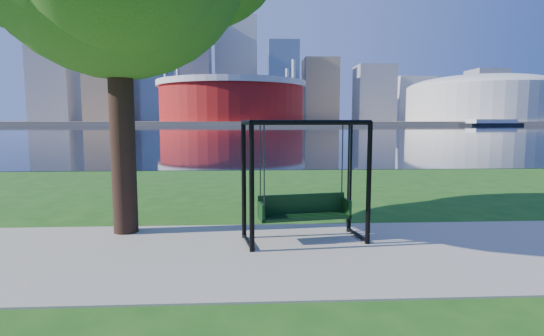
{
  "coord_description": "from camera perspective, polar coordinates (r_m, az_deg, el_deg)",
  "views": [
    {
      "loc": [
        -0.44,
        -7.62,
        2.3
      ],
      "look_at": [
        -0.03,
        0.0,
        1.45
      ],
      "focal_mm": 28.0,
      "sensor_mm": 36.0,
      "label": 1
    }
  ],
  "objects": [
    {
      "name": "swing",
      "position": [
        7.99,
        4.37,
        -2.14
      ],
      "size": [
        2.39,
        1.34,
        2.31
      ],
      "rotation": [
        0.0,
        0.0,
        0.17
      ],
      "color": "black",
      "rests_on": "ground"
    },
    {
      "name": "ground",
      "position": [
        7.97,
        0.19,
        -10.39
      ],
      "size": [
        900.0,
        900.0,
        0.0
      ],
      "primitive_type": "plane",
      "color": "#1E5114",
      "rests_on": "ground"
    },
    {
      "name": "river",
      "position": [
        109.64,
        -2.87,
        5.15
      ],
      "size": [
        900.0,
        180.0,
        0.02
      ],
      "primitive_type": "cube",
      "color": "black",
      "rests_on": "ground"
    },
    {
      "name": "far_bank",
      "position": [
        313.62,
        -3.03,
        6.11
      ],
      "size": [
        900.0,
        228.0,
        2.0
      ],
      "primitive_type": "cube",
      "color": "#937F60",
      "rests_on": "ground"
    },
    {
      "name": "path",
      "position": [
        7.49,
        0.41,
        -11.38
      ],
      "size": [
        120.0,
        4.0,
        0.03
      ],
      "primitive_type": "cube",
      "color": "#9E937F",
      "rests_on": "ground"
    },
    {
      "name": "barge",
      "position": [
        222.75,
        27.45,
        5.41
      ],
      "size": [
        31.29,
        15.58,
        3.02
      ],
      "rotation": [
        0.0,
        0.0,
        0.26
      ],
      "color": "black",
      "rests_on": "river"
    },
    {
      "name": "stadium",
      "position": [
        243.1,
        -5.41,
        9.14
      ],
      "size": [
        83.0,
        83.0,
        32.0
      ],
      "color": "maroon",
      "rests_on": "far_bank"
    },
    {
      "name": "skyline",
      "position": [
        328.75,
        -3.83,
        12.21
      ],
      "size": [
        392.0,
        66.0,
        96.5
      ],
      "color": "gray",
      "rests_on": "far_bank"
    },
    {
      "name": "arena",
      "position": [
        278.19,
        26.36,
        8.5
      ],
      "size": [
        84.0,
        84.0,
        26.56
      ],
      "color": "beige",
      "rests_on": "far_bank"
    }
  ]
}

